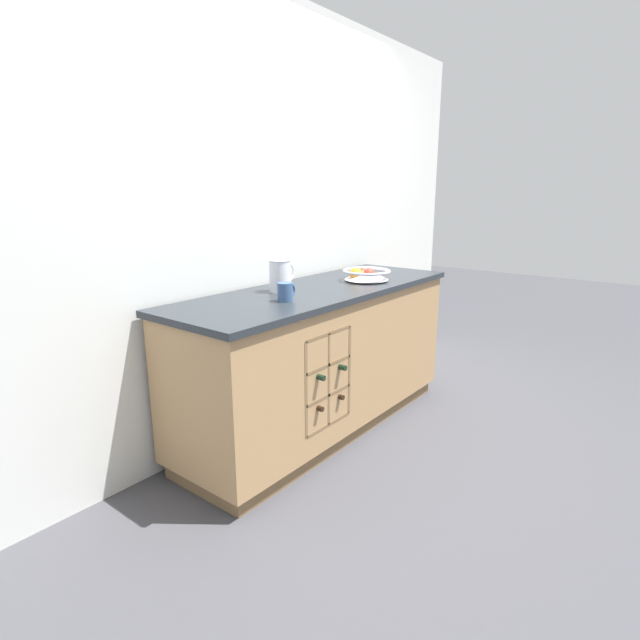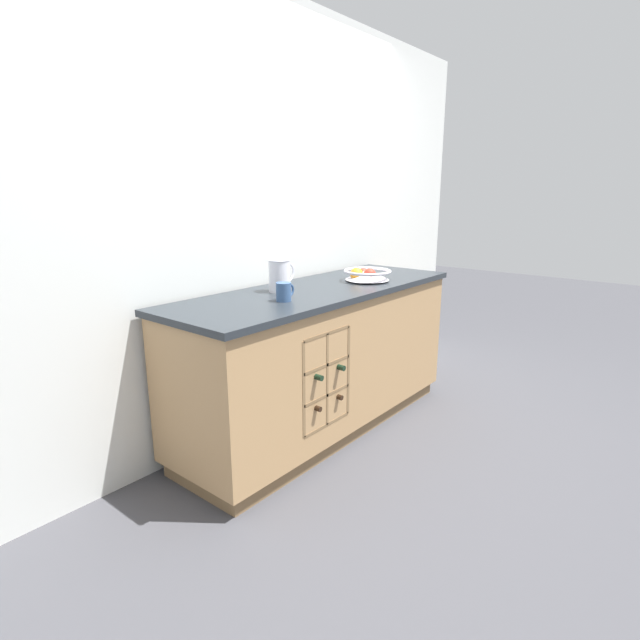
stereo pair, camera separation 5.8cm
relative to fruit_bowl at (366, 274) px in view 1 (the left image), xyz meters
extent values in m
plane|color=#424247|center=(-0.36, 0.09, -0.94)|extent=(14.00, 14.00, 0.00)
cube|color=silver|center=(-0.36, 0.46, 0.34)|extent=(4.40, 0.06, 2.55)
cube|color=brown|center=(-0.36, 0.09, -0.89)|extent=(1.90, 0.55, 0.09)
cube|color=tan|center=(-0.36, 0.09, -0.46)|extent=(1.96, 0.61, 0.77)
cube|color=#23282D|center=(-0.36, 0.09, -0.06)|extent=(2.00, 0.65, 0.03)
cube|color=brown|center=(-0.67, -0.12, -0.45)|extent=(0.37, 0.01, 0.51)
cube|color=brown|center=(-0.86, -0.17, -0.45)|extent=(0.02, 0.10, 0.51)
cube|color=brown|center=(-0.48, -0.17, -0.45)|extent=(0.02, 0.10, 0.51)
cube|color=brown|center=(-0.67, -0.17, -0.71)|extent=(0.37, 0.10, 0.02)
cube|color=brown|center=(-0.67, -0.17, -0.54)|extent=(0.37, 0.10, 0.02)
cube|color=brown|center=(-0.67, -0.17, -0.37)|extent=(0.37, 0.10, 0.02)
cube|color=brown|center=(-0.67, -0.17, -0.20)|extent=(0.37, 0.10, 0.02)
cube|color=brown|center=(-0.67, -0.17, -0.45)|extent=(0.02, 0.10, 0.51)
cylinder|color=black|center=(-0.77, -0.06, -0.58)|extent=(0.07, 0.21, 0.07)
cylinder|color=black|center=(-0.77, -0.21, -0.58)|extent=(0.03, 0.09, 0.03)
cylinder|color=black|center=(-0.58, -0.06, -0.58)|extent=(0.08, 0.20, 0.08)
cylinder|color=black|center=(-0.58, -0.20, -0.58)|extent=(0.03, 0.09, 0.03)
cylinder|color=black|center=(-0.77, -0.07, -0.41)|extent=(0.08, 0.20, 0.08)
cylinder|color=black|center=(-0.77, -0.22, -0.41)|extent=(0.03, 0.09, 0.03)
cylinder|color=black|center=(-0.58, -0.08, -0.41)|extent=(0.08, 0.20, 0.08)
cylinder|color=black|center=(-0.58, -0.22, -0.41)|extent=(0.03, 0.08, 0.03)
cylinder|color=silver|center=(0.00, 0.00, -0.04)|extent=(0.13, 0.13, 0.01)
cone|color=silver|center=(0.00, 0.00, 0.00)|extent=(0.28, 0.28, 0.06)
torus|color=silver|center=(0.00, 0.00, 0.02)|extent=(0.30, 0.30, 0.02)
sphere|color=red|center=(-0.01, -0.03, 0.00)|extent=(0.08, 0.08, 0.08)
sphere|color=red|center=(0.02, 0.04, 0.00)|extent=(0.07, 0.07, 0.07)
sphere|color=orange|center=(-0.05, 0.04, 0.00)|extent=(0.08, 0.08, 0.08)
cylinder|color=white|center=(-0.59, 0.19, 0.05)|extent=(0.12, 0.12, 0.18)
torus|color=white|center=(-0.59, 0.19, 0.13)|extent=(0.12, 0.12, 0.01)
torus|color=white|center=(-0.53, 0.19, 0.05)|extent=(0.12, 0.01, 0.12)
cylinder|color=#385684|center=(-0.76, 0.00, 0.00)|extent=(0.08, 0.08, 0.10)
torus|color=#385684|center=(-0.72, 0.00, 0.00)|extent=(0.07, 0.01, 0.07)
camera|label=1|loc=(-2.63, -1.69, 0.50)|focal=28.00mm
camera|label=2|loc=(-2.59, -1.74, 0.50)|focal=28.00mm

